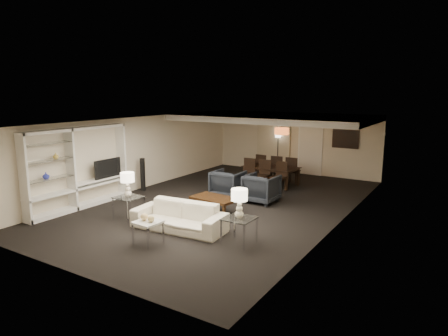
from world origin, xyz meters
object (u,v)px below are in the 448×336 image
side_table_left (129,208)px  chair_fr (293,170)px  floor_lamp (278,152)px  pendant_light (282,131)px  floor_speaker (143,174)px  chair_nm (262,175)px  armchair_right (262,188)px  marble_table (148,233)px  side_table_right (239,231)px  coffee_table (215,205)px  chair_nl (247,173)px  dining_table (270,176)px  table_lamp_right (239,204)px  table_lamp_left (128,185)px  vase_amber (56,156)px  chair_fl (264,167)px  television (105,168)px  chair_nr (278,177)px  sofa (179,217)px  vase_blue (46,176)px  armchair_left (228,184)px  chair_fm (278,169)px

side_table_left → chair_fr: chair_fr is taller
floor_lamp → pendant_light: bearing=-62.1°
floor_speaker → chair_nm: 4.12m
armchair_right → floor_speaker: bearing=13.0°
marble_table → side_table_right: bearing=32.9°
coffee_table → chair_nl: 3.34m
dining_table → floor_lamp: (-0.76, 2.27, 0.51)m
side_table_right → marble_table: bearing=-147.1°
chair_nl → pendant_light: bearing=55.1°
armchair_right → chair_nm: chair_nm is taller
table_lamp_right → table_lamp_left: bearing=180.0°
floor_lamp → table_lamp_left: bearing=-95.9°
side_table_left → dining_table: (1.56, 5.49, 0.04)m
vase_amber → chair_fl: (2.87, 6.88, -1.14)m
television → floor_lamp: bearing=-21.4°
vase_amber → chair_nr: 7.00m
coffee_table → dining_table: bearing=92.0°
floor_lamp → chair_nl: bearing=-86.9°
dining_table → chair_nm: size_ratio=1.92×
sofa → chair_nl: size_ratio=2.33×
table_lamp_left → vase_blue: bearing=-150.5°
sofa → armchair_left: size_ratio=2.45×
side_table_right → armchair_left: bearing=124.9°
dining_table → floor_lamp: size_ratio=1.13×
vase_amber → floor_speaker: 3.38m
chair_fr → floor_lamp: size_ratio=0.59×
table_lamp_left → vase_blue: size_ratio=3.57×
vase_amber → side_table_left: bearing=21.2°
armchair_right → dining_table: 2.31m
pendant_light → floor_speaker: 5.21m
table_lamp_right → pendant_light: bearing=105.6°
floor_speaker → floor_lamp: size_ratio=0.66×
sofa → dining_table: bearing=86.4°
table_lamp_left → dining_table: 5.74m
armchair_left → dining_table: size_ratio=0.50×
chair_fm → floor_lamp: floor_lamp is taller
chair_fm → floor_lamp: 1.82m
armchair_right → chair_nr: bearing=-83.5°
television → chair_fl: size_ratio=0.99×
side_table_right → chair_nr: chair_nr is taller
table_lamp_right → armchair_left: bearing=124.9°
chair_nl → chair_fm: size_ratio=1.00×
armchair_left → side_table_left: (-1.10, -3.30, -0.14)m
vase_amber → floor_lamp: 8.96m
table_lamp_right → chair_nl: bearing=116.7°
pendant_light → table_lamp_left: bearing=-105.7°
television → chair_fl: (2.84, 5.22, -0.53)m
table_lamp_left → vase_amber: (-1.91, -0.74, 0.71)m
coffee_table → side_table_left: (-1.70, -1.60, 0.07)m
floor_lamp → chair_nr: bearing=-65.1°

